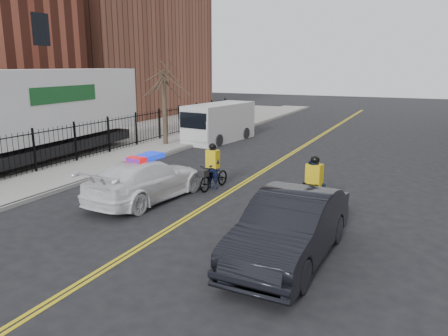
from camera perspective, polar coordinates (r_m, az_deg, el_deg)
ground at (r=14.65m, az=-3.62°, el=-5.79°), size 120.00×120.00×0.00m
center_line_left at (r=21.76m, az=6.36°, el=0.51°), size 0.10×60.00×0.01m
center_line_right at (r=21.71m, az=6.76°, el=0.47°), size 0.10×60.00×0.01m
sidewalk at (r=25.07m, az=-9.89°, el=2.24°), size 3.00×60.00×0.15m
curb at (r=24.26m, az=-6.98°, el=1.98°), size 0.20×60.00×0.15m
iron_fence at (r=25.80m, az=-12.71°, el=4.51°), size 0.12×28.00×2.00m
lot_pad at (r=32.22m, az=-25.42°, el=3.45°), size 18.00×60.00×0.02m
warehouse_far at (r=46.82m, az=-14.80°, el=15.54°), size 14.00×18.00×14.00m
street_tree at (r=26.37m, az=-7.85°, el=10.43°), size 3.20×3.20×4.80m
police_cruiser at (r=16.01m, az=-10.06°, el=-1.49°), size 2.60×5.34×1.66m
dark_sedan at (r=11.05m, az=8.65°, el=-7.67°), size 1.99×5.25×1.71m
cargo_van at (r=28.15m, az=-0.81°, el=5.89°), size 2.77×5.93×2.40m
semi_trailer at (r=23.33m, az=-24.55°, el=6.73°), size 3.83×14.88×4.59m
cyclist_near at (r=17.22m, az=-1.49°, el=-0.66°), size 0.88×1.93×1.83m
cyclist_far at (r=14.71m, az=11.60°, el=-2.86°), size 0.96×1.97×1.93m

